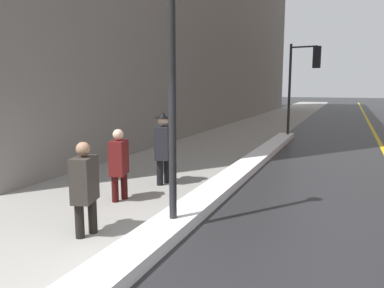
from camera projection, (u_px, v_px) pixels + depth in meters
name	position (u px, v px, depth m)	size (l,w,h in m)	color
ground_plane	(96.00, 277.00, 4.55)	(160.00, 160.00, 0.00)	#232326
sidewalk_slab	(246.00, 132.00, 18.99)	(4.00, 80.00, 0.01)	gray
road_centre_stripe	(377.00, 138.00, 16.71)	(0.16, 80.00, 0.00)	gold
snow_bank_curb	(245.00, 168.00, 10.23)	(0.64, 15.22, 0.19)	white
lamp_post	(172.00, 35.00, 5.62)	(0.28, 0.28, 5.15)	black
traffic_light_near	(306.00, 70.00, 15.96)	(1.31, 0.33, 4.11)	black
pedestrian_with_shoulder_bag	(85.00, 185.00, 5.70)	(0.40, 0.71, 1.48)	black
pedestrian_nearside	(119.00, 162.00, 7.47)	(0.40, 0.53, 1.47)	#340C0C
pedestrian_trailing	(163.00, 145.00, 8.74)	(0.44, 0.77, 1.73)	black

